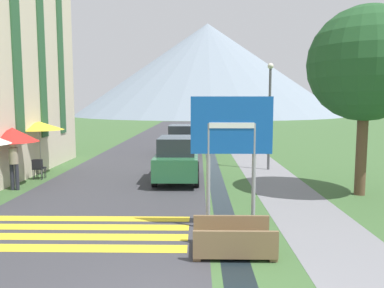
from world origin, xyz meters
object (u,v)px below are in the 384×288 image
(road_sign, at_px, (231,140))
(streetlamp, at_px, (270,107))
(footbridge, at_px, (233,242))
(person_standing_terrace, at_px, (14,162))
(tree_by_path, at_px, (366,64))
(cafe_umbrella_middle_red, at_px, (12,135))
(parked_car_near, at_px, (177,159))
(cafe_umbrella_rear_yellow, at_px, (39,126))
(parked_car_far, at_px, (181,139))
(cafe_chair_far_right, at_px, (39,167))
(cafe_chair_far_left, at_px, (38,167))

(road_sign, bearing_deg, streetlamp, 73.50)
(footbridge, height_order, person_standing_terrace, person_standing_terrace)
(streetlamp, xyz_separation_m, tree_by_path, (2.25, -4.91, 1.47))
(cafe_umbrella_middle_red, bearing_deg, person_standing_terrace, -63.37)
(footbridge, bearing_deg, streetlamp, 75.42)
(parked_car_near, bearing_deg, cafe_umbrella_rear_yellow, 167.85)
(footbridge, bearing_deg, cafe_umbrella_rear_yellow, 131.83)
(parked_car_far, distance_m, cafe_chair_far_right, 9.72)
(footbridge, bearing_deg, parked_car_far, 96.60)
(cafe_umbrella_middle_red, bearing_deg, cafe_chair_far_right, 76.12)
(cafe_chair_far_left, xyz_separation_m, streetlamp, (10.03, 2.54, 2.47))
(parked_car_near, distance_m, cafe_umbrella_middle_red, 6.35)
(footbridge, bearing_deg, cafe_umbrella_middle_red, 141.18)
(cafe_umbrella_middle_red, distance_m, tree_by_path, 12.92)
(road_sign, xyz_separation_m, cafe_umbrella_middle_red, (-7.83, 4.78, -0.30))
(cafe_chair_far_right, xyz_separation_m, cafe_chair_far_left, (0.00, -0.13, 0.00))
(cafe_umbrella_rear_yellow, distance_m, tree_by_path, 13.33)
(footbridge, xyz_separation_m, cafe_umbrella_middle_red, (-7.76, 6.25, 1.75))
(parked_car_near, distance_m, cafe_chair_far_left, 5.83)
(person_standing_terrace, xyz_separation_m, streetlamp, (10.08, 4.41, 1.96))
(cafe_chair_far_left, height_order, tree_by_path, tree_by_path)
(footbridge, distance_m, tree_by_path, 8.25)
(road_sign, xyz_separation_m, footbridge, (-0.07, -1.47, -2.05))
(cafe_umbrella_rear_yellow, xyz_separation_m, tree_by_path, (12.64, -3.54, 2.28))
(cafe_umbrella_rear_yellow, height_order, streetlamp, streetlamp)
(parked_car_near, bearing_deg, road_sign, -74.16)
(parked_car_far, distance_m, person_standing_terrace, 11.43)
(cafe_umbrella_middle_red, bearing_deg, streetlamp, 20.16)
(road_sign, distance_m, tree_by_path, 6.42)
(person_standing_terrace, distance_m, streetlamp, 11.17)
(footbridge, relative_size, cafe_umbrella_rear_yellow, 0.72)
(parked_car_far, relative_size, tree_by_path, 0.71)
(parked_car_near, relative_size, cafe_chair_far_left, 4.62)
(footbridge, distance_m, parked_car_far, 15.69)
(road_sign, xyz_separation_m, parked_car_near, (-1.67, 5.89, -1.37))
(parked_car_near, distance_m, parked_car_far, 8.22)
(streetlamp, distance_m, tree_by_path, 5.60)
(cafe_umbrella_rear_yellow, bearing_deg, person_standing_terrace, -84.05)
(road_sign, relative_size, cafe_chair_far_left, 3.92)
(parked_car_far, relative_size, cafe_chair_far_left, 5.32)
(cafe_chair_far_left, height_order, cafe_umbrella_rear_yellow, cafe_umbrella_rear_yellow)
(road_sign, height_order, parked_car_near, road_sign)
(cafe_chair_far_left, distance_m, cafe_umbrella_middle_red, 1.97)
(parked_car_far, height_order, cafe_chair_far_left, parked_car_far)
(tree_by_path, bearing_deg, road_sign, -142.50)
(cafe_chair_far_left, bearing_deg, footbridge, -54.75)
(road_sign, relative_size, person_standing_terrace, 1.89)
(footbridge, relative_size, streetlamp, 0.34)
(footbridge, distance_m, cafe_umbrella_rear_yellow, 11.82)
(cafe_umbrella_rear_yellow, bearing_deg, cafe_umbrella_middle_red, -89.62)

